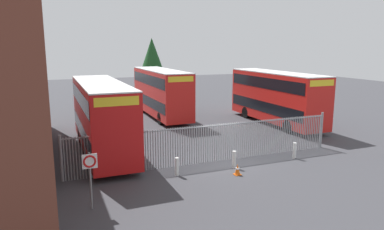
{
  "coord_description": "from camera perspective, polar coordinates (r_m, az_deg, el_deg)",
  "views": [
    {
      "loc": [
        -8.84,
        -17.81,
        6.56
      ],
      "look_at": [
        0.0,
        4.0,
        2.0
      ],
      "focal_mm": 33.33,
      "sensor_mm": 36.0,
      "label": 1
    }
  ],
  "objects": [
    {
      "name": "bollard_near_left",
      "position": [
        18.49,
        -2.44,
        -8.25
      ],
      "size": [
        0.2,
        0.2,
        0.95
      ],
      "primitive_type": "cylinder",
      "color": "silver",
      "rests_on": "ground"
    },
    {
      "name": "tree_tall_back",
      "position": [
        46.59,
        -6.41,
        8.9
      ],
      "size": [
        3.72,
        3.72,
        7.61
      ],
      "color": "#4C3823",
      "rests_on": "ground"
    },
    {
      "name": "bollard_near_right",
      "position": [
        22.07,
        16.07,
        -5.48
      ],
      "size": [
        0.2,
        0.2,
        0.95
      ],
      "primitive_type": "cylinder",
      "color": "silver",
      "rests_on": "ground"
    },
    {
      "name": "traffic_cone_by_gate",
      "position": [
        18.77,
        7.29,
        -8.64
      ],
      "size": [
        0.34,
        0.34,
        0.59
      ],
      "color": "orange",
      "rests_on": "ground"
    },
    {
      "name": "double_decker_bus_behind_fence_left",
      "position": [
        31.14,
        13.28,
        3.04
      ],
      "size": [
        2.54,
        10.81,
        4.42
      ],
      "color": "red",
      "rests_on": "ground"
    },
    {
      "name": "double_decker_bus_behind_fence_right",
      "position": [
        33.46,
        -4.99,
        3.82
      ],
      "size": [
        2.54,
        10.81,
        4.42
      ],
      "color": "red",
      "rests_on": "ground"
    },
    {
      "name": "speed_limit_sign_post",
      "position": [
        14.96,
        -16.01,
        -8.12
      ],
      "size": [
        0.6,
        0.14,
        2.4
      ],
      "color": "slate",
      "rests_on": "ground"
    },
    {
      "name": "palisade_fence",
      "position": [
        20.39,
        2.94,
        -4.35
      ],
      "size": [
        16.16,
        0.14,
        2.35
      ],
      "color": "gray",
      "rests_on": "ground"
    },
    {
      "name": "double_decker_bus_near_gate",
      "position": [
        22.63,
        -14.23,
        0.09
      ],
      "size": [
        2.54,
        10.81,
        4.42
      ],
      "color": "red",
      "rests_on": "ground"
    },
    {
      "name": "ground_plane",
      "position": [
        28.06,
        -3.07,
        -2.57
      ],
      "size": [
        100.0,
        100.0,
        0.0
      ],
      "primitive_type": "plane",
      "color": "#3D3D42"
    },
    {
      "name": "bollard_center_front",
      "position": [
        19.73,
        6.75,
        -7.08
      ],
      "size": [
        0.2,
        0.2,
        0.95
      ],
      "primitive_type": "cylinder",
      "color": "silver",
      "rests_on": "ground"
    }
  ]
}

